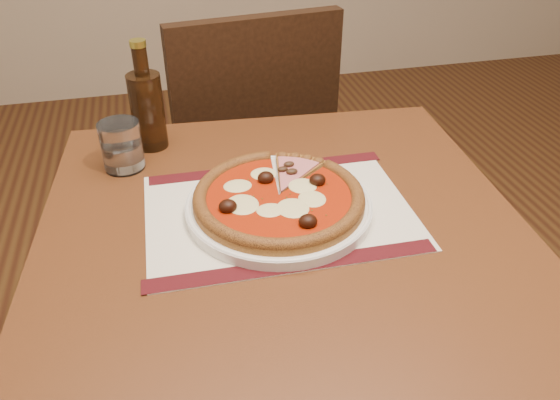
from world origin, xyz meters
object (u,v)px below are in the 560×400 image
at_px(table, 283,268).
at_px(bottle, 147,107).
at_px(pizza, 279,197).
at_px(plate, 279,206).
at_px(chair_far, 246,147).
at_px(water_glass, 122,146).

bearing_deg(table, bottle, 121.67).
relative_size(pizza, bottle, 1.31).
relative_size(plate, bottle, 1.43).
relative_size(table, pizza, 2.98).
xyz_separation_m(chair_far, pizza, (-0.06, -0.64, 0.25)).
bearing_deg(bottle, pizza, -55.82).
distance_m(table, bottle, 0.42).
height_order(table, chair_far, chair_far).
distance_m(table, chair_far, 0.68).
height_order(pizza, water_glass, water_glass).
bearing_deg(chair_far, table, 77.58).
bearing_deg(pizza, plate, 58.82).
distance_m(chair_far, plate, 0.68).
distance_m(pizza, water_glass, 0.33).
bearing_deg(plate, chair_far, 84.90).
xyz_separation_m(pizza, water_glass, (-0.25, 0.21, 0.02)).
height_order(chair_far, plate, chair_far).
bearing_deg(bottle, plate, -55.78).
xyz_separation_m(water_glass, bottle, (0.06, 0.08, 0.04)).
height_order(table, pizza, pizza).
height_order(chair_far, water_glass, chair_far).
height_order(plate, pizza, pizza).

